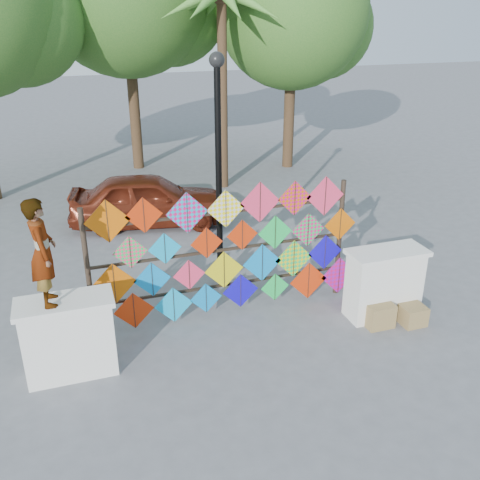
# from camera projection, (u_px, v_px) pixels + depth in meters

# --- Properties ---
(ground) EXTENTS (80.00, 80.00, 0.00)m
(ground) POSITION_uv_depth(u_px,v_px,m) (237.00, 334.00, 9.17)
(ground) COLOR slate
(ground) RESTS_ON ground
(parapet_left) EXTENTS (1.40, 0.65, 1.28)m
(parapet_left) POSITION_uv_depth(u_px,v_px,m) (69.00, 337.00, 7.95)
(parapet_left) COLOR white
(parapet_left) RESTS_ON ground
(parapet_right) EXTENTS (1.40, 0.65, 1.28)m
(parapet_right) POSITION_uv_depth(u_px,v_px,m) (384.00, 283.00, 9.52)
(parapet_right) COLOR white
(parapet_right) RESTS_ON ground
(kite_rack) EXTENTS (4.97, 0.24, 2.45)m
(kite_rack) POSITION_uv_depth(u_px,v_px,m) (231.00, 252.00, 9.35)
(kite_rack) COLOR black
(kite_rack) RESTS_ON ground
(tree_east) EXTENTS (5.40, 4.80, 7.42)m
(tree_east) POSITION_uv_depth(u_px,v_px,m) (295.00, 13.00, 16.94)
(tree_east) COLOR #4E3521
(tree_east) RESTS_ON ground
(palm_tree) EXTENTS (3.62, 3.62, 5.83)m
(palm_tree) POSITION_uv_depth(u_px,v_px,m) (222.00, 15.00, 14.78)
(palm_tree) COLOR #4E3521
(palm_tree) RESTS_ON ground
(vendor_woman) EXTENTS (0.41, 0.59, 1.58)m
(vendor_woman) POSITION_uv_depth(u_px,v_px,m) (42.00, 252.00, 7.33)
(vendor_woman) COLOR #99999E
(vendor_woman) RESTS_ON parapet_left
(sedan) EXTENTS (4.14, 2.24, 1.34)m
(sedan) POSITION_uv_depth(u_px,v_px,m) (149.00, 200.00, 13.57)
(sedan) COLOR #601F10
(sedan) RESTS_ON ground
(lamppost) EXTENTS (0.28, 0.28, 4.46)m
(lamppost) POSITION_uv_depth(u_px,v_px,m) (218.00, 152.00, 9.92)
(lamppost) COLOR black
(lamppost) RESTS_ON ground
(cardboard_box_near) EXTENTS (0.48, 0.43, 0.43)m
(cardboard_box_near) POSITION_uv_depth(u_px,v_px,m) (378.00, 314.00, 9.37)
(cardboard_box_near) COLOR olive
(cardboard_box_near) RESTS_ON ground
(cardboard_box_far) EXTENTS (0.42, 0.39, 0.35)m
(cardboard_box_far) POSITION_uv_depth(u_px,v_px,m) (413.00, 315.00, 9.42)
(cardboard_box_far) COLOR olive
(cardboard_box_far) RESTS_ON ground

